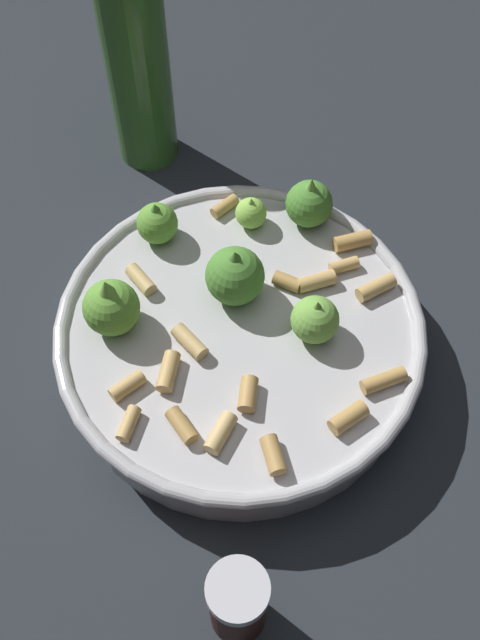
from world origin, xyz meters
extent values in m
plane|color=#23282D|center=(0.00, 0.00, 0.00)|extent=(2.40, 2.40, 0.00)
cylinder|color=#B7B7BC|center=(0.00, 0.00, 0.02)|extent=(0.28, 0.28, 0.05)
torus|color=#B7B7BC|center=(0.00, 0.00, 0.05)|extent=(0.29, 0.29, 0.01)
sphere|color=#8CC64C|center=(0.05, 0.09, 0.06)|extent=(0.03, 0.03, 0.03)
cone|color=#8CC64C|center=(0.05, 0.09, 0.07)|extent=(0.01, 0.01, 0.01)
sphere|color=#4C8933|center=(0.01, 0.03, 0.07)|extent=(0.05, 0.05, 0.05)
cone|color=#4C8933|center=(0.01, 0.03, 0.09)|extent=(0.02, 0.02, 0.02)
sphere|color=#609E38|center=(-0.03, 0.11, 0.06)|extent=(0.03, 0.03, 0.03)
cone|color=#4C8933|center=(-0.03, 0.11, 0.08)|extent=(0.01, 0.01, 0.01)
sphere|color=#4C8933|center=(0.10, 0.07, 0.07)|extent=(0.04, 0.04, 0.04)
cone|color=#75B247|center=(0.10, 0.07, 0.09)|extent=(0.01, 0.01, 0.02)
sphere|color=#75B247|center=(0.05, -0.03, 0.06)|extent=(0.04, 0.04, 0.04)
cone|color=#75B247|center=(0.05, -0.03, 0.08)|extent=(0.01, 0.01, 0.01)
sphere|color=#609E38|center=(-0.09, 0.04, 0.07)|extent=(0.04, 0.04, 0.04)
cone|color=#75B247|center=(-0.09, 0.04, 0.09)|extent=(0.02, 0.02, 0.02)
cylinder|color=tan|center=(-0.05, -0.08, 0.05)|extent=(0.03, 0.03, 0.01)
cylinder|color=tan|center=(0.10, 0.02, 0.05)|extent=(0.02, 0.01, 0.01)
cylinder|color=tan|center=(0.05, 0.02, 0.05)|extent=(0.02, 0.02, 0.01)
cylinder|color=tan|center=(-0.04, 0.00, 0.05)|extent=(0.02, 0.03, 0.01)
cylinder|color=tan|center=(0.12, 0.03, 0.05)|extent=(0.03, 0.02, 0.01)
cylinder|color=tan|center=(0.08, -0.09, 0.05)|extent=(0.03, 0.01, 0.01)
cylinder|color=tan|center=(-0.07, -0.02, 0.05)|extent=(0.03, 0.03, 0.01)
cylinder|color=tan|center=(0.04, 0.11, 0.05)|extent=(0.03, 0.02, 0.01)
cylinder|color=tan|center=(-0.07, -0.06, 0.05)|extent=(0.02, 0.03, 0.01)
cylinder|color=tan|center=(-0.10, -0.02, 0.05)|extent=(0.03, 0.02, 0.01)
cylinder|color=tan|center=(-0.02, -0.11, 0.05)|extent=(0.02, 0.03, 0.01)
cylinder|color=tan|center=(-0.02, -0.06, 0.05)|extent=(0.02, 0.03, 0.01)
cylinder|color=tan|center=(0.11, -0.01, 0.05)|extent=(0.03, 0.02, 0.01)
cylinder|color=tan|center=(-0.11, -0.04, 0.05)|extent=(0.02, 0.03, 0.01)
cylinder|color=tan|center=(0.07, 0.01, 0.05)|extent=(0.03, 0.02, 0.01)
cylinder|color=tan|center=(0.04, -0.10, 0.05)|extent=(0.03, 0.02, 0.01)
cylinder|color=tan|center=(-0.06, 0.07, 0.05)|extent=(0.02, 0.03, 0.01)
cylinder|color=#33140F|center=(-0.08, -0.18, 0.04)|extent=(0.04, 0.04, 0.07)
cylinder|color=silver|center=(-0.08, -0.18, 0.08)|extent=(0.04, 0.04, 0.01)
cylinder|color=#336023|center=(0.01, 0.25, 0.10)|extent=(0.06, 0.06, 0.19)
camera|label=1|loc=(-0.12, -0.27, 0.53)|focal=41.56mm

